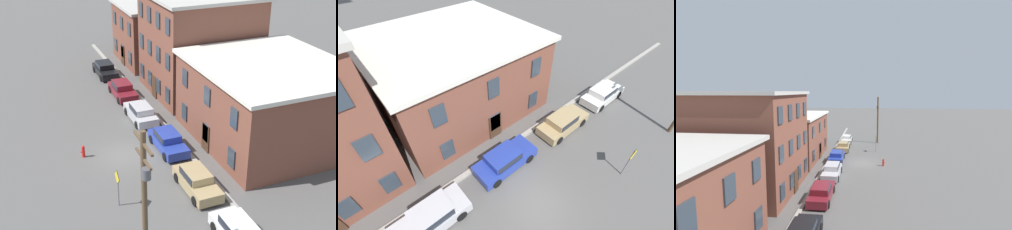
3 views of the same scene
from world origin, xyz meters
TOP-DOWN VIEW (x-y plane):
  - ground_plane at (0.00, 0.00)m, footprint 200.00×200.00m
  - kerb_strip at (0.00, 4.50)m, footprint 56.00×0.36m
  - apartment_far at (1.67, 11.32)m, footprint 12.40×11.15m
  - car_silver at (-5.18, 3.10)m, footprint 4.40×1.92m
  - car_blue at (0.39, 3.37)m, footprint 4.40×1.92m
  - car_tan at (6.19, 3.08)m, footprint 4.40×1.92m
  - car_white at (11.83, 3.05)m, footprint 4.40×1.92m
  - caution_sign at (5.88, -2.27)m, footprint 0.99×0.08m

SIDE VIEW (x-z plane):
  - ground_plane at x=0.00m, z-range 0.00..0.00m
  - kerb_strip at x=0.00m, z-range 0.00..0.16m
  - car_silver at x=-5.18m, z-range 0.03..1.46m
  - car_blue at x=0.39m, z-range 0.03..1.46m
  - car_tan at x=6.19m, z-range 0.03..1.46m
  - car_white at x=11.83m, z-range 0.03..1.46m
  - caution_sign at x=5.88m, z-range 0.45..3.07m
  - apartment_far at x=1.67m, z-range 0.01..6.39m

